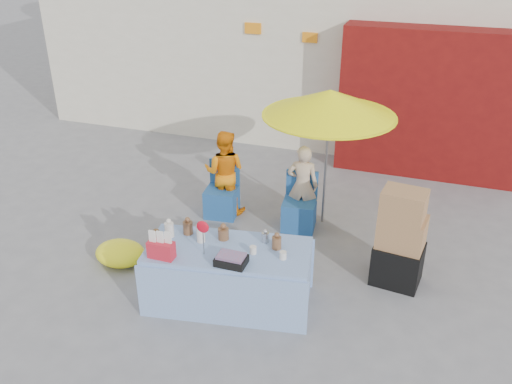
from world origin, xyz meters
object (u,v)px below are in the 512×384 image
at_px(market_table, 228,275).
at_px(vendor_orange, 225,172).
at_px(box_stack, 400,241).
at_px(chair_right, 299,212).
at_px(umbrella, 330,104).
at_px(chair_left, 222,200).
at_px(vendor_beige, 303,186).

relative_size(market_table, vendor_orange, 1.55).
relative_size(vendor_orange, box_stack, 1.03).
xyz_separation_m(chair_right, umbrella, (0.30, 0.28, 1.64)).
distance_m(market_table, chair_left, 2.19).
xyz_separation_m(chair_right, box_stack, (1.53, -0.93, 0.35)).
relative_size(vendor_orange, vendor_beige, 1.05).
bearing_deg(vendor_beige, umbrella, -160.01).
relative_size(market_table, chair_left, 2.46).
xyz_separation_m(vendor_orange, box_stack, (2.78, -1.06, -0.07)).
height_order(chair_right, vendor_beige, vendor_beige).
distance_m(chair_right, vendor_beige, 0.41).
bearing_deg(umbrella, vendor_beige, -153.43).
bearing_deg(chair_left, vendor_beige, -0.45).
relative_size(umbrella, box_stack, 1.59).
xyz_separation_m(vendor_beige, umbrella, (0.30, 0.15, 1.25)).
height_order(vendor_beige, box_stack, box_stack).
relative_size(chair_left, vendor_beige, 0.67).
height_order(chair_right, umbrella, umbrella).
height_order(chair_right, vendor_orange, vendor_orange).
bearing_deg(chair_left, umbrella, 3.81).
bearing_deg(vendor_orange, box_stack, 152.48).
distance_m(market_table, vendor_orange, 2.33).
height_order(market_table, chair_left, market_table).
relative_size(chair_left, box_stack, 0.65).
height_order(chair_left, box_stack, box_stack).
height_order(market_table, chair_right, market_table).
height_order(chair_left, vendor_beige, vendor_beige).
distance_m(chair_left, chair_right, 1.25).
xyz_separation_m(market_table, chair_right, (0.35, 2.00, -0.13)).
xyz_separation_m(market_table, umbrella, (0.65, 2.28, 1.50)).
bearing_deg(market_table, box_stack, 20.16).
relative_size(market_table, vendor_beige, 1.63).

